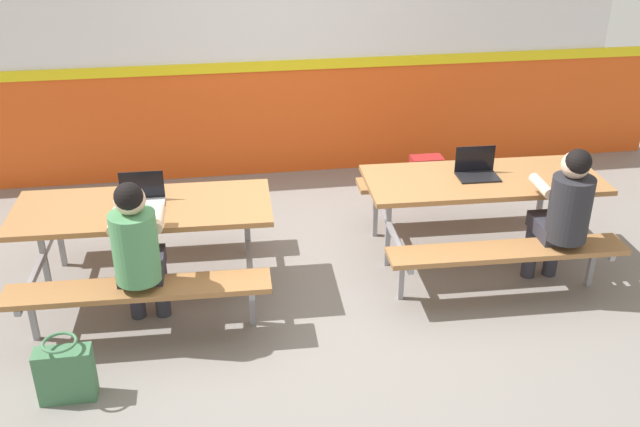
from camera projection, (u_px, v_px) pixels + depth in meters
The scene contains 10 objects.
ground_plane at pixel (321, 278), 5.74m from camera, with size 10.00×10.00×0.02m, color gray.
accent_backdrop at pixel (286, 54), 7.14m from camera, with size 8.00×0.14×2.60m.
picnic_table_left at pixel (145, 226), 5.29m from camera, with size 1.88×1.60×0.74m.
picnic_table_right at pixel (481, 196), 5.75m from camera, with size 1.88×1.60×0.74m.
student_nearer at pixel (137, 247), 4.74m from camera, with size 0.37×0.53×1.21m.
student_further at pixel (564, 209), 5.24m from camera, with size 0.37×0.53×1.21m.
laptop_silver at pixel (142, 198), 5.23m from camera, with size 0.33×0.23×0.22m.
laptop_dark at pixel (477, 170), 5.68m from camera, with size 0.33×0.23×0.22m.
backpack_dark at pixel (425, 178), 6.96m from camera, with size 0.30×0.22×0.44m.
tote_bag_bright at pixel (65, 373), 4.38m from camera, with size 0.34×0.21×0.43m.
Camera 1 is at (-0.76, -4.85, 3.02)m, focal length 40.42 mm.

